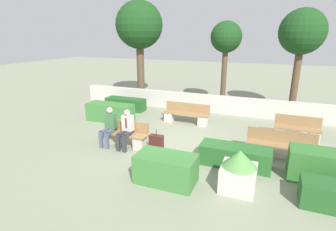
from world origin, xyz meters
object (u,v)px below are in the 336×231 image
at_px(person_seated_man, 126,127).
at_px(tree_center_right, 302,33).
at_px(bench_right_side, 186,116).
at_px(tree_leftmost, 139,26).
at_px(bench_back, 280,148).
at_px(bench_front, 124,136).
at_px(planter_corner_left, 239,170).
at_px(bench_left_side, 297,131).
at_px(tree_center_left, 226,39).
at_px(person_seated_woman, 109,125).
at_px(suitcase, 156,143).

height_order(person_seated_man, tree_center_right, tree_center_right).
height_order(bench_right_side, tree_leftmost, tree_leftmost).
distance_m(bench_right_side, bench_back, 4.40).
bearing_deg(bench_front, planter_corner_left, -17.65).
bearing_deg(bench_front, bench_back, 10.91).
bearing_deg(bench_right_side, bench_left_side, -1.97).
bearing_deg(person_seated_man, tree_center_right, 51.56).
xyz_separation_m(bench_right_side, tree_center_right, (4.38, 3.56, 3.46)).
distance_m(person_seated_man, tree_center_left, 7.74).
bearing_deg(person_seated_man, tree_leftmost, 113.80).
bearing_deg(bench_right_side, tree_center_right, 40.58).
bearing_deg(person_seated_woman, bench_left_side, 26.15).
distance_m(tree_leftmost, tree_center_right, 8.46).
relative_size(planter_corner_left, suitcase, 1.37).
height_order(bench_left_side, tree_center_right, tree_center_right).
relative_size(bench_right_side, suitcase, 2.59).
xyz_separation_m(bench_right_side, tree_center_left, (0.89, 3.66, 3.18)).
distance_m(person_seated_man, tree_leftmost, 8.22).
bearing_deg(person_seated_woman, bench_right_side, 62.01).
xyz_separation_m(bench_front, person_seated_man, (0.20, -0.14, 0.41)).
bearing_deg(bench_front, person_seated_man, -34.73).
relative_size(person_seated_woman, suitcase, 1.73).
relative_size(bench_front, tree_center_left, 0.40).
bearing_deg(tree_center_right, tree_leftmost, -179.87).
distance_m(bench_right_side, planter_corner_left, 5.29).
bearing_deg(tree_center_left, bench_left_side, -48.16).
bearing_deg(tree_center_right, bench_front, -130.05).
bearing_deg(planter_corner_left, person_seated_man, 163.37).
relative_size(bench_right_side, person_seated_man, 1.50).
xyz_separation_m(planter_corner_left, suitcase, (-2.83, 1.28, -0.25)).
distance_m(bench_back, tree_leftmost, 10.48).
bearing_deg(planter_corner_left, bench_back, 66.82).
bearing_deg(bench_back, bench_front, -165.93).
bearing_deg(suitcase, tree_center_left, 82.71).
distance_m(suitcase, tree_leftmost, 8.78).
bearing_deg(bench_right_side, tree_leftmost, 140.49).
bearing_deg(bench_back, bench_right_side, 153.63).
bearing_deg(tree_leftmost, person_seated_man, -66.20).
xyz_separation_m(bench_back, planter_corner_left, (-0.98, -2.29, 0.19)).
relative_size(person_seated_man, tree_center_right, 0.27).
distance_m(person_seated_woman, planter_corner_left, 4.75).
xyz_separation_m(bench_left_side, planter_corner_left, (-1.56, -4.19, 0.21)).
height_order(bench_left_side, bench_back, same).
relative_size(suitcase, tree_leftmost, 0.14).
height_order(bench_right_side, tree_center_left, tree_center_left).
height_order(bench_front, bench_back, same).
relative_size(bench_left_side, tree_center_right, 0.32).
xyz_separation_m(person_seated_woman, tree_leftmost, (-2.32, 6.83, 3.46)).
relative_size(bench_right_side, person_seated_woman, 1.49).
height_order(tree_leftmost, tree_center_left, tree_leftmost).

